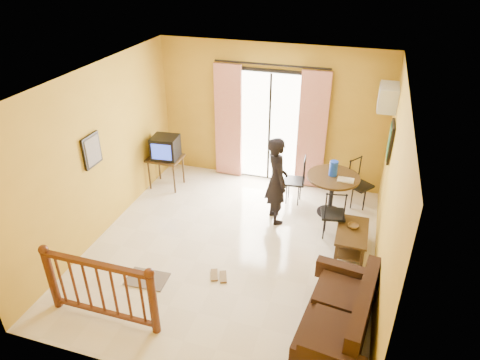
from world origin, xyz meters
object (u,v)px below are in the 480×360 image
(standing_person, at_px, (277,181))
(dining_table, at_px, (333,184))
(television, at_px, (165,147))
(sofa, at_px, (341,318))
(coffee_table, at_px, (351,237))

(standing_person, bearing_deg, dining_table, -93.80)
(television, xyz_separation_m, standing_person, (2.35, -0.52, -0.07))
(television, relative_size, sofa, 0.31)
(coffee_table, height_order, standing_person, standing_person)
(sofa, relative_size, standing_person, 1.07)
(television, relative_size, dining_table, 0.57)
(dining_table, xyz_separation_m, sofa, (0.45, -2.79, -0.33))
(dining_table, bearing_deg, standing_person, -151.87)
(coffee_table, xyz_separation_m, sofa, (0.00, -1.79, 0.03))
(dining_table, distance_m, sofa, 2.85)
(television, height_order, dining_table, television)
(coffee_table, bearing_deg, dining_table, 114.34)
(coffee_table, distance_m, sofa, 1.80)
(television, distance_m, standing_person, 2.41)
(coffee_table, relative_size, sofa, 0.51)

